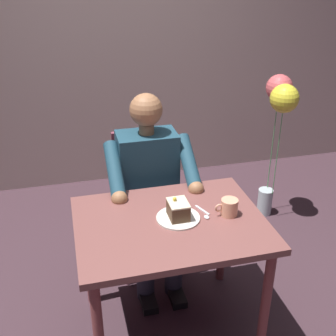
{
  "coord_description": "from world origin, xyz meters",
  "views": [
    {
      "loc": [
        0.46,
        1.74,
        1.92
      ],
      "look_at": [
        -0.01,
        -0.1,
        0.97
      ],
      "focal_mm": 45.41,
      "sensor_mm": 36.0,
      "label": 1
    }
  ],
  "objects_px": {
    "seated_person": "(151,189)",
    "dessert_spoon": "(205,214)",
    "dining_table": "(170,236)",
    "cake_slice": "(178,210)",
    "chair": "(145,193)",
    "coffee_cup": "(229,207)",
    "balloon_display": "(279,113)"
  },
  "relations": [
    {
      "from": "seated_person",
      "to": "dessert_spoon",
      "type": "height_order",
      "value": "seated_person"
    },
    {
      "from": "chair",
      "to": "seated_person",
      "type": "height_order",
      "value": "seated_person"
    },
    {
      "from": "dining_table",
      "to": "coffee_cup",
      "type": "xyz_separation_m",
      "value": [
        -0.31,
        0.02,
        0.14
      ]
    },
    {
      "from": "dining_table",
      "to": "balloon_display",
      "type": "bearing_deg",
      "value": -138.68
    },
    {
      "from": "seated_person",
      "to": "balloon_display",
      "type": "xyz_separation_m",
      "value": [
        -1.08,
        -0.46,
        0.24
      ]
    },
    {
      "from": "chair",
      "to": "dining_table",
      "type": "bearing_deg",
      "value": 90.0
    },
    {
      "from": "dining_table",
      "to": "chair",
      "type": "relative_size",
      "value": 1.05
    },
    {
      "from": "balloon_display",
      "to": "seated_person",
      "type": "bearing_deg",
      "value": 23.31
    },
    {
      "from": "dining_table",
      "to": "seated_person",
      "type": "xyz_separation_m",
      "value": [
        -0.0,
        -0.48,
        0.01
      ]
    },
    {
      "from": "cake_slice",
      "to": "balloon_display",
      "type": "distance_m",
      "value": 1.4
    },
    {
      "from": "coffee_cup",
      "to": "dessert_spoon",
      "type": "xyz_separation_m",
      "value": [
        0.12,
        -0.03,
        -0.04
      ]
    },
    {
      "from": "cake_slice",
      "to": "dessert_spoon",
      "type": "relative_size",
      "value": 0.88
    },
    {
      "from": "cake_slice",
      "to": "coffee_cup",
      "type": "distance_m",
      "value": 0.27
    },
    {
      "from": "chair",
      "to": "dessert_spoon",
      "type": "height_order",
      "value": "chair"
    },
    {
      "from": "cake_slice",
      "to": "coffee_cup",
      "type": "relative_size",
      "value": 1.01
    },
    {
      "from": "dining_table",
      "to": "dessert_spoon",
      "type": "xyz_separation_m",
      "value": [
        -0.19,
        -0.01,
        0.1
      ]
    },
    {
      "from": "seated_person",
      "to": "coffee_cup",
      "type": "xyz_separation_m",
      "value": [
        -0.31,
        0.5,
        0.13
      ]
    },
    {
      "from": "dining_table",
      "to": "balloon_display",
      "type": "relative_size",
      "value": 0.83
    },
    {
      "from": "cake_slice",
      "to": "balloon_display",
      "type": "relative_size",
      "value": 0.11
    },
    {
      "from": "dessert_spoon",
      "to": "dining_table",
      "type": "bearing_deg",
      "value": 4.31
    },
    {
      "from": "chair",
      "to": "dessert_spoon",
      "type": "bearing_deg",
      "value": 106.21
    },
    {
      "from": "chair",
      "to": "seated_person",
      "type": "distance_m",
      "value": 0.22
    },
    {
      "from": "coffee_cup",
      "to": "balloon_display",
      "type": "xyz_separation_m",
      "value": [
        -0.77,
        -0.96,
        0.12
      ]
    },
    {
      "from": "dining_table",
      "to": "coffee_cup",
      "type": "relative_size",
      "value": 7.82
    },
    {
      "from": "seated_person",
      "to": "balloon_display",
      "type": "relative_size",
      "value": 1.06
    },
    {
      "from": "chair",
      "to": "coffee_cup",
      "type": "bearing_deg",
      "value": 114.39
    },
    {
      "from": "dining_table",
      "to": "dessert_spoon",
      "type": "bearing_deg",
      "value": -175.69
    },
    {
      "from": "cake_slice",
      "to": "dessert_spoon",
      "type": "bearing_deg",
      "value": -178.47
    },
    {
      "from": "seated_person",
      "to": "dessert_spoon",
      "type": "distance_m",
      "value": 0.51
    },
    {
      "from": "cake_slice",
      "to": "chair",
      "type": "bearing_deg",
      "value": -86.17
    },
    {
      "from": "dining_table",
      "to": "coffee_cup",
      "type": "height_order",
      "value": "coffee_cup"
    },
    {
      "from": "dessert_spoon",
      "to": "balloon_display",
      "type": "distance_m",
      "value": 1.3
    }
  ]
}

